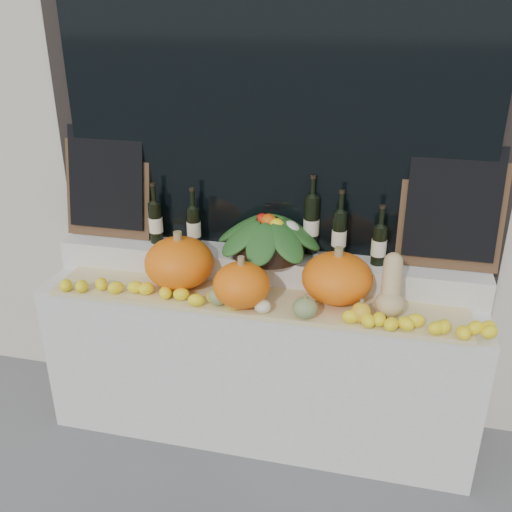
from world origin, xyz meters
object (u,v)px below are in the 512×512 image
Objects in this scene: produce_bowl at (268,235)px; wine_bottle_tall at (311,224)px; butternut_squash at (391,290)px; pumpkin_left at (179,263)px; pumpkin_right at (337,278)px.

wine_bottle_tall is (0.21, 0.08, 0.05)m from produce_bowl.
butternut_squash is at bearing -37.28° from wine_bottle_tall.
pumpkin_left is 0.49m from produce_bowl.
produce_bowl is at bearing 25.35° from pumpkin_left.
pumpkin_left is at bearing -178.15° from pumpkin_right.
produce_bowl reaches higher than pumpkin_right.
produce_bowl is 1.39× the size of wine_bottle_tall.
wine_bottle_tall reaches higher than pumpkin_right.
wine_bottle_tall is at bearing 123.65° from pumpkin_right.
wine_bottle_tall is at bearing 142.72° from butternut_squash.
wine_bottle_tall is at bearing 23.88° from pumpkin_left.
butternut_squash reaches higher than pumpkin_left.
pumpkin_right is 0.35m from wine_bottle_tall.
pumpkin_right is 0.44m from produce_bowl.
pumpkin_left is 1.24× the size of butternut_squash.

